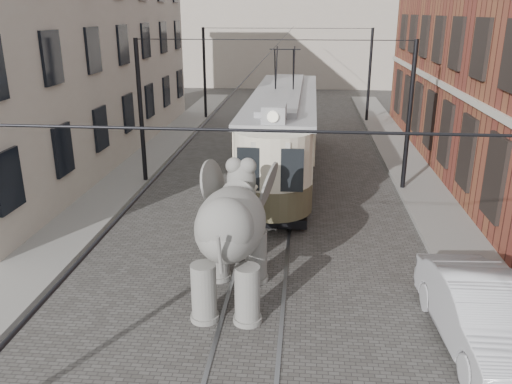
# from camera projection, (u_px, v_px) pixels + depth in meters

# --- Properties ---
(ground) EXTENTS (120.00, 120.00, 0.00)m
(ground) POSITION_uv_depth(u_px,v_px,m) (265.00, 248.00, 16.24)
(ground) COLOR #464440
(tram_rails) EXTENTS (1.54, 80.00, 0.02)m
(tram_rails) POSITION_uv_depth(u_px,v_px,m) (265.00, 248.00, 16.24)
(tram_rails) COLOR slate
(tram_rails) RESTS_ON ground
(sidewalk_right) EXTENTS (2.00, 60.00, 0.15)m
(sidewalk_right) POSITION_uv_depth(u_px,v_px,m) (463.00, 254.00, 15.68)
(sidewalk_right) COLOR slate
(sidewalk_right) RESTS_ON ground
(sidewalk_left) EXTENTS (2.00, 60.00, 0.15)m
(sidewalk_left) POSITION_uv_depth(u_px,v_px,m) (64.00, 238.00, 16.79)
(sidewalk_left) COLOR slate
(sidewalk_left) RESTS_ON ground
(stucco_building) EXTENTS (7.00, 24.00, 10.00)m
(stucco_building) POSITION_uv_depth(u_px,v_px,m) (53.00, 55.00, 24.97)
(stucco_building) COLOR gray
(stucco_building) RESTS_ON ground
(distant_block) EXTENTS (28.00, 10.00, 14.00)m
(distant_block) POSITION_uv_depth(u_px,v_px,m) (297.00, 11.00, 51.54)
(distant_block) COLOR gray
(distant_block) RESTS_ON ground
(catenary) EXTENTS (11.00, 30.20, 6.00)m
(catenary) POSITION_uv_depth(u_px,v_px,m) (270.00, 121.00, 19.97)
(catenary) COLOR black
(catenary) RESTS_ON ground
(tram) EXTENTS (3.02, 13.89, 5.50)m
(tram) POSITION_uv_depth(u_px,v_px,m) (284.00, 112.00, 23.03)
(tram) COLOR beige
(tram) RESTS_ON ground
(elephant) EXTENTS (2.92, 5.27, 3.22)m
(elephant) POSITION_uv_depth(u_px,v_px,m) (231.00, 241.00, 12.88)
(elephant) COLOR slate
(elephant) RESTS_ON ground
(parked_car) EXTENTS (2.00, 4.82, 1.55)m
(parked_car) POSITION_uv_depth(u_px,v_px,m) (481.00, 314.00, 11.28)
(parked_car) COLOR #ACACB1
(parked_car) RESTS_ON ground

